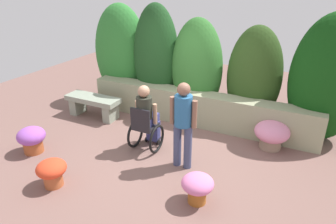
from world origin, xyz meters
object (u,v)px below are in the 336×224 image
at_px(person_standing_companion, 183,121).
at_px(flower_pot_red_accent, 52,171).
at_px(flower_pot_small_foreground, 197,186).
at_px(flower_pot_terracotta_by_wall, 32,138).
at_px(person_in_wheelchair, 146,120).
at_px(stone_bench, 93,104).
at_px(flower_pot_purple_near, 272,134).

xyz_separation_m(person_standing_companion, flower_pot_red_accent, (-1.65, -1.44, -0.63)).
bearing_deg(flower_pot_small_foreground, flower_pot_red_accent, -163.66).
relative_size(flower_pot_terracotta_by_wall, flower_pot_red_accent, 1.10).
height_order(person_in_wheelchair, person_standing_companion, person_standing_companion).
distance_m(stone_bench, flower_pot_red_accent, 2.66).
bearing_deg(person_in_wheelchair, flower_pot_terracotta_by_wall, -151.85).
relative_size(stone_bench, flower_pot_red_accent, 2.81).
height_order(flower_pot_purple_near, flower_pot_small_foreground, flower_pot_purple_near).
distance_m(flower_pot_red_accent, flower_pot_small_foreground, 2.34).
height_order(stone_bench, flower_pot_red_accent, stone_bench).
bearing_deg(person_standing_companion, flower_pot_red_accent, -145.53).
xyz_separation_m(stone_bench, flower_pot_small_foreground, (3.34, -1.76, -0.05)).
relative_size(person_in_wheelchair, flower_pot_small_foreground, 2.72).
distance_m(person_in_wheelchair, flower_pot_terracotta_by_wall, 2.22).
relative_size(flower_pot_purple_near, flower_pot_red_accent, 1.40).
bearing_deg(stone_bench, flower_pot_purple_near, 0.93).
distance_m(person_standing_companion, flower_pot_purple_near, 1.98).
relative_size(stone_bench, person_standing_companion, 0.86).
bearing_deg(stone_bench, person_in_wheelchair, -25.28).
bearing_deg(flower_pot_small_foreground, flower_pot_purple_near, 71.11).
height_order(stone_bench, person_standing_companion, person_standing_companion).
height_order(person_standing_companion, flower_pot_terracotta_by_wall, person_standing_companion).
bearing_deg(flower_pot_small_foreground, stone_bench, 152.22).
bearing_deg(person_in_wheelchair, flower_pot_red_accent, -116.42).
relative_size(person_in_wheelchair, flower_pot_purple_near, 1.97).
xyz_separation_m(stone_bench, flower_pot_terracotta_by_wall, (-0.02, -1.82, -0.04)).
bearing_deg(flower_pot_small_foreground, flower_pot_terracotta_by_wall, -179.09).
distance_m(person_in_wheelchair, flower_pot_red_accent, 1.90).
bearing_deg(person_standing_companion, person_in_wheelchair, 157.12).
distance_m(stone_bench, flower_pot_small_foreground, 3.78).
relative_size(person_standing_companion, flower_pot_red_accent, 3.27).
xyz_separation_m(person_standing_companion, flower_pot_terracotta_by_wall, (-2.78, -0.83, -0.61)).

